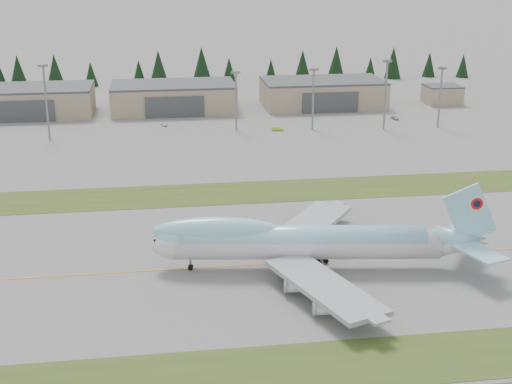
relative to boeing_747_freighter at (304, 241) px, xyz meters
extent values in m
plane|color=slate|center=(-5.08, 3.49, -5.87)|extent=(7000.00, 7000.00, 0.00)
cube|color=#384D1B|center=(-5.08, -34.51, -5.87)|extent=(400.00, 14.00, 0.08)
cube|color=#384D1B|center=(-5.08, 48.49, -5.87)|extent=(400.00, 18.00, 0.08)
cube|color=orange|center=(-5.08, 3.49, -5.87)|extent=(400.00, 0.40, 0.02)
cylinder|color=silver|center=(0.67, -0.09, -0.58)|extent=(51.43, 12.81, 5.93)
cylinder|color=#90D0EC|center=(-0.24, 0.03, 0.52)|extent=(47.75, 11.86, 5.47)
ellipsoid|color=silver|center=(-24.64, 3.38, -0.58)|extent=(10.21, 7.16, 5.93)
ellipsoid|color=#90D0EC|center=(-24.64, 3.38, 0.52)|extent=(8.55, 6.06, 5.03)
ellipsoid|color=#90D0EC|center=(-16.51, 2.26, 2.25)|extent=(25.63, 8.41, 5.47)
cube|color=#0C1433|center=(-27.81, 3.81, 0.61)|extent=(2.26, 2.62, 1.18)
cone|color=silver|center=(30.50, -4.18, -0.58)|extent=(11.64, 7.24, 5.81)
cone|color=#90D0EC|center=(30.50, -4.18, 0.52)|extent=(10.66, 6.60, 5.29)
cube|color=#90D0EC|center=(31.40, -4.30, 5.63)|extent=(11.02, 2.04, 12.59)
cylinder|color=silver|center=(32.53, -4.09, 7.82)|extent=(3.28, 0.63, 3.28)
cylinder|color=red|center=(32.55, -4.00, 7.82)|extent=(2.37, 0.50, 2.37)
cylinder|color=#0C1433|center=(32.56, -3.91, 7.82)|extent=(1.38, 0.37, 1.37)
cube|color=#90D0EC|center=(33.05, 1.00, -0.03)|extent=(10.04, 11.40, 0.42)
cube|color=#90D0EC|center=(31.56, -9.85, -0.03)|extent=(8.20, 11.21, 0.42)
cube|color=#979A9E|center=(4.52, 14.58, -2.22)|extent=(23.04, 27.27, 0.91)
cube|color=#979A9E|center=(0.43, -15.25, -2.22)|extent=(17.59, 28.68, 0.91)
cylinder|color=silver|center=(-0.14, 11.53, -3.95)|extent=(5.01, 2.90, 2.28)
cylinder|color=silver|center=(5.44, 19.33, -3.95)|extent=(5.01, 2.90, 2.28)
cylinder|color=silver|center=(-3.23, -11.07, -3.95)|extent=(5.01, 2.90, 2.28)
cylinder|color=silver|center=(0.05, -20.08, -3.95)|extent=(5.01, 2.90, 2.28)
cylinder|color=gray|center=(-21.93, 3.00, -4.77)|extent=(0.45, 0.45, 2.19)
cylinder|color=gray|center=(-0.32, 2.81, -4.68)|extent=(0.58, 0.58, 2.37)
cylinder|color=gray|center=(-1.06, -2.62, -4.68)|extent=(0.58, 0.58, 2.37)
cylinder|color=gray|center=(4.20, 2.19, -4.68)|extent=(0.58, 0.58, 2.37)
cylinder|color=gray|center=(3.46, -3.24, -4.68)|extent=(0.58, 0.58, 2.37)
cylinder|color=black|center=(-21.98, 2.64, -5.37)|extent=(1.04, 0.45, 1.00)
cylinder|color=black|center=(-21.88, 3.37, -5.37)|extent=(1.04, 0.45, 1.00)
cylinder|color=black|center=(-0.32, 2.81, -5.32)|extent=(1.15, 0.60, 1.09)
cylinder|color=black|center=(-1.06, -2.62, -5.32)|extent=(1.15, 0.60, 1.09)
cylinder|color=black|center=(4.20, 2.19, -5.32)|extent=(1.15, 0.60, 1.09)
cylinder|color=black|center=(3.46, -3.24, -5.32)|extent=(1.15, 0.60, 1.09)
cube|color=gray|center=(-75.08, 153.49, -0.87)|extent=(48.00, 26.00, 10.00)
cube|color=#3A3E40|center=(-75.08, 153.49, 4.53)|extent=(48.00, 26.00, 0.80)
cube|color=#3A3E40|center=(-75.08, 140.19, -1.87)|extent=(22.08, 0.60, 8.00)
cube|color=gray|center=(-20.08, 153.49, -0.87)|extent=(48.00, 26.00, 10.00)
cube|color=#3A3E40|center=(-20.08, 153.49, 4.53)|extent=(48.00, 26.00, 0.80)
cube|color=#3A3E40|center=(-20.08, 140.19, -1.87)|extent=(22.08, 0.60, 8.00)
cube|color=gray|center=(39.92, 153.49, -0.87)|extent=(48.00, 26.00, 10.00)
cube|color=#3A3E40|center=(39.92, 153.49, 4.53)|extent=(48.00, 26.00, 0.80)
cube|color=#3A3E40|center=(39.92, 140.19, -1.87)|extent=(22.08, 0.60, 8.00)
cube|color=gray|center=(89.92, 151.49, -2.37)|extent=(14.00, 12.00, 7.00)
cube|color=#3A3E40|center=(89.92, 151.49, 1.43)|extent=(14.00, 12.00, 0.60)
cylinder|color=gray|center=(-62.73, 113.40, 6.16)|extent=(0.70, 0.70, 24.06)
cube|color=gray|center=(-62.73, 113.40, 18.59)|extent=(3.20, 3.20, 0.80)
cylinder|color=gray|center=(0.40, 116.55, 4.09)|extent=(0.70, 0.70, 19.92)
cube|color=gray|center=(0.40, 116.55, 14.46)|extent=(3.20, 3.20, 0.80)
cylinder|color=gray|center=(27.10, 114.19, 4.48)|extent=(0.70, 0.70, 20.68)
cube|color=gray|center=(27.10, 114.19, 15.22)|extent=(3.20, 3.20, 0.80)
cylinder|color=gray|center=(52.09, 111.03, 5.89)|extent=(0.70, 0.70, 23.52)
cube|color=gray|center=(52.09, 111.03, 18.06)|extent=(3.20, 3.20, 0.80)
cylinder|color=gray|center=(72.34, 111.63, 4.43)|extent=(0.70, 0.70, 20.59)
cube|color=gray|center=(72.34, 111.63, 15.12)|extent=(3.20, 3.20, 0.80)
imported|color=silver|center=(-24.51, 127.02, -5.87)|extent=(2.64, 3.86, 1.22)
imported|color=#AABE2F|center=(14.76, 114.31, -5.87)|extent=(4.39, 2.87, 1.37)
imported|color=#9C9CA1|center=(61.17, 125.54, -5.87)|extent=(2.36, 4.29, 1.18)
cone|color=black|center=(-89.42, 217.01, 1.51)|extent=(8.27, 8.27, 14.76)
cone|color=black|center=(-72.20, 212.47, 1.78)|extent=(8.57, 8.57, 15.30)
cone|color=black|center=(-56.23, 213.17, -0.10)|extent=(6.46, 6.46, 11.54)
cone|color=black|center=(-34.24, 218.67, -0.33)|extent=(6.20, 6.20, 11.07)
cone|color=black|center=(-24.86, 218.29, 1.90)|extent=(8.70, 8.70, 15.53)
cone|color=black|center=(-4.30, 218.38, 2.51)|extent=(9.39, 9.39, 16.76)
cone|color=black|center=(8.38, 213.32, 0.18)|extent=(6.78, 6.78, 12.10)
cone|color=black|center=(28.69, 214.00, -0.38)|extent=(6.15, 6.15, 10.98)
cone|color=black|center=(44.13, 213.67, 1.66)|extent=(8.43, 8.43, 15.06)
cone|color=black|center=(60.63, 213.16, 2.45)|extent=(9.31, 9.31, 16.63)
cone|color=black|center=(77.59, 212.13, -0.28)|extent=(6.26, 6.26, 11.18)
cone|color=black|center=(90.12, 215.32, 1.87)|extent=(8.67, 8.67, 15.48)
cone|color=black|center=(109.65, 217.35, 0.27)|extent=(6.87, 6.87, 12.27)
cone|color=black|center=(125.65, 213.02, -0.01)|extent=(6.57, 6.57, 11.72)
camera|label=1|loc=(-27.42, -125.19, 53.02)|focal=50.00mm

